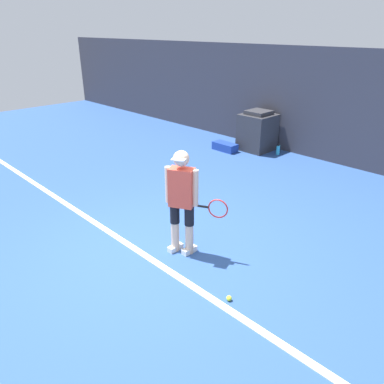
# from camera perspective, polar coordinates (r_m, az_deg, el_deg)

# --- Properties ---
(ground_plane) EXTENTS (24.00, 24.00, 0.00)m
(ground_plane) POSITION_cam_1_polar(r_m,az_deg,el_deg) (5.63, -5.54, -9.19)
(ground_plane) COLOR #2D5193
(back_wall) EXTENTS (24.00, 0.10, 2.65)m
(back_wall) POSITION_cam_1_polar(r_m,az_deg,el_deg) (9.53, 22.30, 11.66)
(back_wall) COLOR #383842
(back_wall) RESTS_ON ground_plane
(court_baseline) EXTENTS (21.60, 0.10, 0.01)m
(court_baseline) POSITION_cam_1_polar(r_m,az_deg,el_deg) (5.55, -6.87, -9.76)
(court_baseline) COLOR white
(court_baseline) RESTS_ON ground_plane
(tennis_player) EXTENTS (0.82, 0.50, 1.56)m
(tennis_player) POSITION_cam_1_polar(r_m,az_deg,el_deg) (5.22, -1.46, -1.03)
(tennis_player) COLOR beige
(tennis_player) RESTS_ON ground_plane
(tennis_ball) EXTENTS (0.07, 0.07, 0.07)m
(tennis_ball) POSITION_cam_1_polar(r_m,az_deg,el_deg) (4.76, 5.67, -15.80)
(tennis_ball) COLOR #D1E533
(tennis_ball) RESTS_ON ground_plane
(covered_chair) EXTENTS (0.80, 0.83, 1.06)m
(covered_chair) POSITION_cam_1_polar(r_m,az_deg,el_deg) (10.26, 9.94, 9.10)
(covered_chair) COLOR #333338
(covered_chair) RESTS_ON ground_plane
(equipment_bag) EXTENTS (0.69, 0.31, 0.21)m
(equipment_bag) POSITION_cam_1_polar(r_m,az_deg,el_deg) (10.16, 5.04, 6.89)
(equipment_bag) COLOR #1E3D99
(equipment_bag) RESTS_ON ground_plane
(water_bottle) EXTENTS (0.09, 0.09, 0.26)m
(water_bottle) POSITION_cam_1_polar(r_m,az_deg,el_deg) (10.04, 12.97, 6.25)
(water_bottle) COLOR #33ADD6
(water_bottle) RESTS_ON ground_plane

